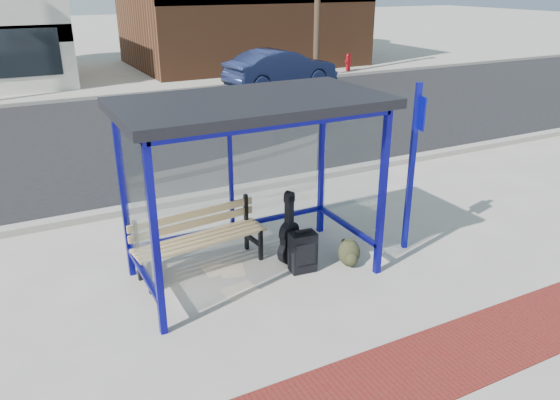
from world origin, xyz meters
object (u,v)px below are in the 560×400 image
bench (199,236)px  backpack (349,253)px  suitcase (303,252)px  parked_car (281,69)px  fire_hydrant (348,62)px  guitar_bag (289,239)px

bench → backpack: 2.11m
suitcase → parked_car: size_ratio=0.15×
parked_car → fire_hydrant: (4.43, 2.14, -0.29)m
bench → suitcase: bench is taller
guitar_bag → parked_car: size_ratio=0.24×
guitar_bag → bench: bearing=139.5°
bench → parked_car: (7.28, 11.53, 0.20)m
guitar_bag → suitcase: bearing=-98.6°
suitcase → guitar_bag: bearing=107.2°
bench → parked_car: bearing=51.9°
bench → fire_hydrant: (11.71, 13.66, -0.09)m
guitar_bag → fire_hydrant: (10.54, 14.11, 0.03)m
parked_car → fire_hydrant: size_ratio=5.67×
suitcase → backpack: (0.66, -0.16, -0.11)m
parked_car → suitcase: bearing=146.7°
guitar_bag → suitcase: guitar_bag is taller
fire_hydrant → suitcase: bearing=-126.1°
backpack → parked_car: size_ratio=0.09×
suitcase → fire_hydrant: bearing=60.0°
bench → fire_hydrant: size_ratio=2.54×
guitar_bag → backpack: size_ratio=2.69×
bench → guitar_bag: size_ratio=1.84×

